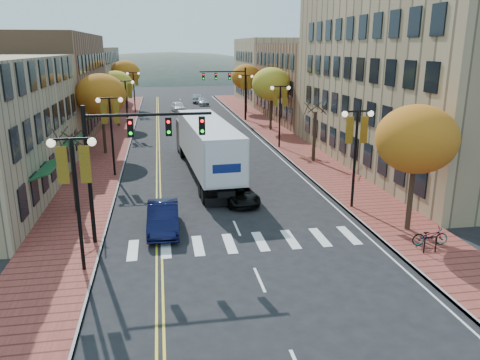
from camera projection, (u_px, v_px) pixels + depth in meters
name	position (u px, v px, depth m)	size (l,w,h in m)	color
ground	(251.00, 260.00, 21.92)	(200.00, 200.00, 0.00)	black
sidewalk_left	(114.00, 137.00, 51.24)	(4.00, 85.00, 0.15)	brown
sidewalk_right	(273.00, 132.00, 54.16)	(4.00, 85.00, 0.15)	brown
building_left_mid	(39.00, 85.00, 51.76)	(12.00, 24.00, 11.00)	brown
building_left_far	(76.00, 78.00, 75.66)	(12.00, 26.00, 9.50)	#9E8966
building_right_near	(437.00, 74.00, 38.03)	(15.00, 28.00, 15.00)	#997F5B
building_right_mid	(326.00, 82.00, 63.35)	(15.00, 24.00, 10.00)	brown
building_right_far	(284.00, 70.00, 84.06)	(15.00, 20.00, 11.00)	#9E8966
tree_left_a	(75.00, 177.00, 27.42)	(0.28, 0.28, 4.20)	#382619
tree_left_b	(101.00, 95.00, 41.71)	(4.48, 4.48, 7.21)	#382619
tree_left_c	(116.00, 86.00, 56.98)	(4.16, 4.16, 6.69)	#382619
tree_left_d	(125.00, 73.00, 73.89)	(4.61, 4.61, 7.42)	#382619
tree_right_a	(416.00, 139.00, 23.89)	(4.16, 4.16, 6.69)	#382619
tree_right_b	(314.00, 136.00, 39.82)	(0.28, 0.28, 4.20)	#382619
tree_right_c	(271.00, 84.00, 54.11)	(4.48, 4.48, 7.21)	#382619
tree_right_d	(246.00, 77.00, 69.31)	(4.35, 4.35, 7.00)	#382619
lamp_left_a	(75.00, 179.00, 19.52)	(1.96, 0.36, 6.05)	black
lamp_left_b	(111.00, 121.00, 34.68)	(1.96, 0.36, 6.05)	black
lamp_left_c	(126.00, 97.00, 51.74)	(1.96, 0.36, 6.05)	black
lamp_left_d	(134.00, 84.00, 68.80)	(1.96, 0.36, 6.05)	black
lamp_right_a	(356.00, 140.00, 27.64)	(1.96, 0.36, 6.05)	black
lamp_right_b	(280.00, 104.00, 44.70)	(1.96, 0.36, 6.05)	black
lamp_right_c	(246.00, 88.00, 61.76)	(1.96, 0.36, 6.05)	black
traffic_mast_near	(128.00, 148.00, 22.52)	(6.10, 0.35, 7.00)	black
traffic_mast_far	(231.00, 84.00, 61.26)	(6.10, 0.34, 7.00)	black
semi_truck	(205.00, 142.00, 35.94)	(3.76, 17.47, 4.33)	black
navy_sedan	(163.00, 217.00, 25.17)	(1.63, 4.68, 1.54)	black
black_suv	(239.00, 194.00, 29.84)	(1.95, 4.23, 1.17)	black
car_far_white	(178.00, 107.00, 71.55)	(1.83, 4.55, 1.55)	silver
car_far_silver	(202.00, 101.00, 79.81)	(1.71, 4.20, 1.22)	#ACABB3
car_far_oncoming	(197.00, 98.00, 83.33)	(1.51, 4.34, 1.43)	#9C9BA3
bicycle	(430.00, 236.00, 23.05)	(0.63, 1.79, 0.94)	gray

